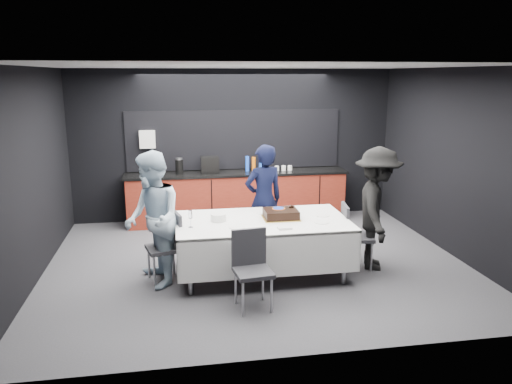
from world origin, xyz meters
TOP-DOWN VIEW (x-y plane):
  - ground at (0.00, 0.00)m, footprint 6.00×6.00m
  - room_shell at (0.00, 0.00)m, footprint 6.04×5.04m
  - kitchenette at (-0.02, 2.22)m, footprint 4.10×0.64m
  - party_table at (0.00, -0.40)m, footprint 2.32×1.32m
  - cake_assembly at (0.27, -0.37)m, footprint 0.49×0.40m
  - plate_stack at (-0.59, -0.35)m, footprint 0.21×0.21m
  - loose_plate_near at (-0.38, -0.68)m, footprint 0.22×0.22m
  - loose_plate_right_a at (0.87, -0.33)m, footprint 0.19×0.19m
  - loose_plate_right_b at (0.76, -0.66)m, footprint 0.20×0.20m
  - loose_plate_far at (0.06, -0.08)m, footprint 0.18×0.18m
  - fork_pile at (0.21, -0.85)m, footprint 0.18×0.13m
  - champagne_flute at (-0.97, -0.58)m, footprint 0.06×0.06m
  - chair_left at (-1.25, -0.38)m, footprint 0.51×0.51m
  - chair_right at (1.30, -0.37)m, footprint 0.48×0.48m
  - chair_near at (-0.30, -1.32)m, footprint 0.47×0.47m
  - person_center at (0.17, 0.44)m, footprint 0.70×0.55m
  - person_left at (-1.44, -0.50)m, footprint 0.85×0.99m
  - person_right at (1.63, -0.40)m, footprint 0.97×1.27m

SIDE VIEW (x-z plane):
  - ground at x=0.00m, z-range 0.00..0.00m
  - chair_left at x=-1.25m, z-range 0.07..1.00m
  - chair_right at x=1.30m, z-range 0.07..1.00m
  - chair_near at x=-0.30m, z-range 0.07..1.00m
  - kitchenette at x=-0.02m, z-range -0.48..1.57m
  - party_table at x=0.00m, z-range 0.25..1.03m
  - loose_plate_near at x=-0.38m, z-range 0.78..0.79m
  - loose_plate_right_a at x=0.87m, z-range 0.78..0.79m
  - loose_plate_right_b at x=0.76m, z-range 0.78..0.79m
  - loose_plate_far at x=0.06m, z-range 0.78..0.79m
  - fork_pile at x=0.21m, z-range 0.78..0.81m
  - plate_stack at x=-0.59m, z-range 0.78..0.88m
  - cake_assembly at x=0.27m, z-range 0.76..0.92m
  - person_center at x=0.17m, z-range 0.00..1.69m
  - person_right at x=1.63m, z-range 0.00..1.73m
  - person_left at x=-1.44m, z-range 0.00..1.76m
  - champagne_flute at x=-0.97m, z-range 0.83..1.05m
  - room_shell at x=0.00m, z-range 0.45..3.27m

